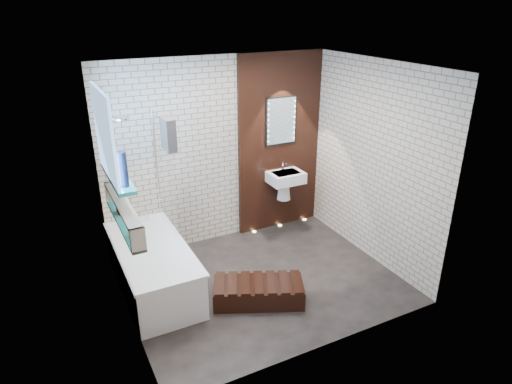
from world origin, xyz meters
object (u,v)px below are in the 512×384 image
bathtub (153,268)px  walnut_step (258,292)px  led_mirror (281,121)px  bath_screen (165,174)px  washbasin (285,181)px

bathtub → walnut_step: bathtub is taller
led_mirror → bathtub: bearing=-160.2°
bath_screen → washbasin: 1.89m
bath_screen → washbasin: bath_screen is taller
washbasin → bath_screen: bearing=-174.2°
led_mirror → bath_screen: bearing=-169.3°
bath_screen → led_mirror: (1.82, 0.34, 0.37)m
bathtub → washbasin: bearing=16.0°
bathtub → walnut_step: bearing=-37.9°
washbasin → led_mirror: bearing=90.0°
bathtub → bath_screen: (0.35, 0.44, 0.99)m
bath_screen → led_mirror: bearing=10.7°
bathtub → bath_screen: 1.14m
bathtub → walnut_step: size_ratio=1.69×
led_mirror → walnut_step: bearing=-126.6°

